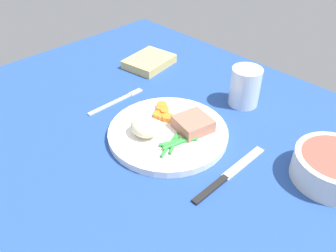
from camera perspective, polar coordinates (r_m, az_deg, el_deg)
The scene contains 11 objects.
dining_table at distance 73.05cm, azimuth 0.47°, elevation -3.65°, with size 120.00×90.00×2.00cm.
dinner_plate at distance 74.17cm, azimuth 0.00°, elevation -1.11°, with size 25.90×25.90×1.60cm, color white.
meat_portion at distance 73.32cm, azimuth 4.19°, elevation 0.38°, with size 7.02×6.99×2.70cm, color #A86B56.
mashed_potatoes at distance 71.41cm, azimuth -3.99°, elevation -0.18°, with size 6.42×5.22×3.85cm, color beige.
carrot_slices at distance 78.44cm, azimuth -0.86°, elevation 2.52°, with size 6.75×5.28×1.25cm.
green_beans at distance 69.79cm, azimuth 1.38°, elevation -2.77°, with size 4.71×9.41×0.83cm.
fork at distance 86.11cm, azimuth -8.76°, elevation 4.00°, with size 1.44×16.60×0.40cm.
knife at distance 66.50cm, azimuth 10.03°, elevation -8.03°, with size 1.70×20.50×0.64cm.
water_glass at distance 84.83cm, azimuth 12.65°, elevation 6.06°, with size 7.27×7.27×9.44cm.
salad_bowl at distance 70.00cm, azimuth 25.84°, elevation -6.05°, with size 14.60×14.60×5.41cm.
napkin at distance 102.04cm, azimuth -3.14°, elevation 10.66°, with size 10.51×13.12×2.39cm, color #DBBC6B.
Camera 1 is at (39.07, -38.91, 48.91)cm, focal length 36.60 mm.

